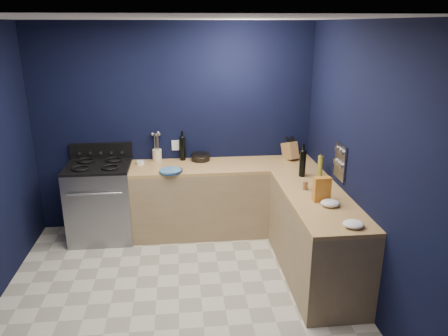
{
  "coord_description": "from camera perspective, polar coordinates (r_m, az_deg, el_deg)",
  "views": [
    {
      "loc": [
        0.07,
        -3.6,
        2.56
      ],
      "look_at": [
        0.55,
        1.0,
        1.0
      ],
      "focal_mm": 34.47,
      "sensor_mm": 36.0,
      "label": 1
    }
  ],
  "objects": [
    {
      "name": "top_back",
      "position": [
        5.34,
        0.05,
        0.28
      ],
      "size": [
        2.3,
        0.63,
        0.04
      ],
      "primitive_type": "cube",
      "color": "olive",
      "rests_on": "cab_back"
    },
    {
      "name": "wine_bottle_right",
      "position": [
        4.95,
        10.37,
        0.55
      ],
      "size": [
        0.09,
        0.09,
        0.3
      ],
      "primitive_type": "cylinder",
      "rotation": [
        0.0,
        0.0,
        -0.26
      ],
      "color": "black",
      "rests_on": "top_right"
    },
    {
      "name": "wall_front",
      "position": [
        2.23,
        -6.9,
        -15.88
      ],
      "size": [
        3.5,
        0.02,
        2.6
      ],
      "primitive_type": "cube",
      "color": "black",
      "rests_on": "ground"
    },
    {
      "name": "spice_jar_far",
      "position": [
        4.6,
        10.78,
        -2.29
      ],
      "size": [
        0.05,
        0.05,
        0.09
      ],
      "primitive_type": "cylinder",
      "rotation": [
        0.0,
        0.0,
        0.19
      ],
      "color": "olive",
      "rests_on": "top_right"
    },
    {
      "name": "lemon_basket",
      "position": [
        5.48,
        -3.12,
        1.46
      ],
      "size": [
        0.26,
        0.26,
        0.09
      ],
      "primitive_type": "cylinder",
      "rotation": [
        0.0,
        0.0,
        -0.09
      ],
      "color": "black",
      "rests_on": "top_back"
    },
    {
      "name": "gas_range",
      "position": [
        5.53,
        -15.95,
        -4.43
      ],
      "size": [
        0.76,
        0.66,
        0.92
      ],
      "primitive_type": "cube",
      "color": "gray",
      "rests_on": "floor"
    },
    {
      "name": "wall_outlet",
      "position": [
        5.54,
        -6.48,
        3.02
      ],
      "size": [
        0.09,
        0.02,
        0.13
      ],
      "primitive_type": "cube",
      "color": "white",
      "rests_on": "wall_back"
    },
    {
      "name": "wine_bottle_back",
      "position": [
        5.49,
        -5.52,
        2.56
      ],
      "size": [
        0.09,
        0.09,
        0.3
      ],
      "primitive_type": "cylinder",
      "rotation": [
        0.0,
        0.0,
        0.3
      ],
      "color": "black",
      "rests_on": "top_back"
    },
    {
      "name": "spice_jar_near",
      "position": [
        4.59,
        10.63,
        -2.32
      ],
      "size": [
        0.05,
        0.05,
        0.09
      ],
      "primitive_type": "cylinder",
      "rotation": [
        0.0,
        0.0,
        -0.25
      ],
      "color": "olive",
      "rests_on": "top_right"
    },
    {
      "name": "top_right",
      "position": [
        4.45,
        12.42,
        -4.01
      ],
      "size": [
        0.63,
        1.67,
        0.04
      ],
      "primitive_type": "cube",
      "color": "olive",
      "rests_on": "cab_right"
    },
    {
      "name": "cab_back",
      "position": [
        5.5,
        0.04,
        -4.18
      ],
      "size": [
        2.3,
        0.63,
        0.86
      ],
      "primitive_type": "cube",
      "color": "#957C58",
      "rests_on": "floor"
    },
    {
      "name": "plate_stack",
      "position": [
        5.08,
        -7.13,
        -0.41
      ],
      "size": [
        0.31,
        0.31,
        0.03
      ],
      "primitive_type": "cylinder",
      "rotation": [
        0.0,
        0.0,
        -0.2
      ],
      "color": "teal",
      "rests_on": "top_back"
    },
    {
      "name": "knife_block",
      "position": [
        5.58,
        8.74,
        2.28
      ],
      "size": [
        0.21,
        0.29,
        0.27
      ],
      "primitive_type": "cube",
      "rotation": [
        -0.31,
        0.0,
        0.38
      ],
      "color": "olive",
      "rests_on": "top_back"
    },
    {
      "name": "ramekin",
      "position": [
        5.44,
        -11.03,
        0.71
      ],
      "size": [
        0.12,
        0.12,
        0.04
      ],
      "primitive_type": "cylinder",
      "rotation": [
        0.0,
        0.0,
        -0.18
      ],
      "color": "white",
      "rests_on": "top_back"
    },
    {
      "name": "floor",
      "position": [
        4.43,
        -6.0,
        -16.99
      ],
      "size": [
        3.5,
        3.5,
        0.02
      ],
      "primitive_type": "cube",
      "color": "beige",
      "rests_on": "ground"
    },
    {
      "name": "utensil_crock",
      "position": [
        5.53,
        -8.86,
        1.73
      ],
      "size": [
        0.13,
        0.13,
        0.15
      ],
      "primitive_type": "cylinder",
      "rotation": [
        0.0,
        0.0,
        0.12
      ],
      "color": "#F2DDC4",
      "rests_on": "top_back"
    },
    {
      "name": "ceiling",
      "position": [
        3.6,
        -7.47,
        19.28
      ],
      "size": [
        3.5,
        3.5,
        0.02
      ],
      "primitive_type": "cube",
      "color": "silver",
      "rests_on": "ground"
    },
    {
      "name": "cab_right",
      "position": [
        4.64,
        12.03,
        -9.15
      ],
      "size": [
        0.63,
        1.67,
        0.86
      ],
      "primitive_type": "cube",
      "color": "#957C58",
      "rests_on": "floor"
    },
    {
      "name": "wall_right",
      "position": [
        4.18,
        18.25,
        0.1
      ],
      "size": [
        0.02,
        3.5,
        2.6
      ],
      "primitive_type": "cube",
      "color": "black",
      "rests_on": "ground"
    },
    {
      "name": "oil_bottle",
      "position": [
        4.99,
        12.62,
        0.21
      ],
      "size": [
        0.07,
        0.07,
        0.25
      ],
      "primitive_type": "cylinder",
      "rotation": [
        0.0,
        0.0,
        -0.38
      ],
      "color": "olive",
      "rests_on": "top_right"
    },
    {
      "name": "cooktop",
      "position": [
        5.37,
        -16.39,
        0.24
      ],
      "size": [
        0.76,
        0.66,
        0.03
      ],
      "primitive_type": "cube",
      "color": "black",
      "rests_on": "gas_range"
    },
    {
      "name": "crouton_bag",
      "position": [
        4.31,
        12.83,
        -2.76
      ],
      "size": [
        0.17,
        0.09,
        0.25
      ],
      "primitive_type": "cube",
      "rotation": [
        0.0,
        0.0,
        0.07
      ],
      "color": "maroon",
      "rests_on": "top_right"
    },
    {
      "name": "backguard",
      "position": [
        5.62,
        -15.98,
        2.21
      ],
      "size": [
        0.76,
        0.06,
        0.2
      ],
      "primitive_type": "cube",
      "color": "black",
      "rests_on": "gas_range"
    },
    {
      "name": "towel_end",
      "position": [
        3.88,
        16.79,
        -7.13
      ],
      "size": [
        0.21,
        0.2,
        0.06
      ],
      "primitive_type": "ellipsoid",
      "rotation": [
        0.0,
        0.0,
        -0.19
      ],
      "color": "white",
      "rests_on": "top_right"
    },
    {
      "name": "spice_panel",
      "position": [
        4.68,
        15.17,
        0.82
      ],
      "size": [
        0.02,
        0.28,
        0.38
      ],
      "primitive_type": "cube",
      "color": "gray",
      "rests_on": "wall_right"
    },
    {
      "name": "oven_door",
      "position": [
        5.25,
        -16.48,
        -5.87
      ],
      "size": [
        0.59,
        0.02,
        0.42
      ],
      "primitive_type": "cube",
      "color": "black",
      "rests_on": "gas_range"
    },
    {
      "name": "towel_front",
      "position": [
        4.24,
        13.91,
        -4.54
      ],
      "size": [
        0.21,
        0.19,
        0.06
      ],
      "primitive_type": "ellipsoid",
      "rotation": [
        0.0,
        0.0,
        -0.18
      ],
      "color": "white",
      "rests_on": "top_right"
    },
    {
      "name": "wall_back",
      "position": [
        5.51,
        -6.56,
        5.28
      ],
      "size": [
        3.5,
        0.02,
        2.6
      ],
      "primitive_type": "cube",
      "color": "black",
      "rests_on": "ground"
    }
  ]
}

